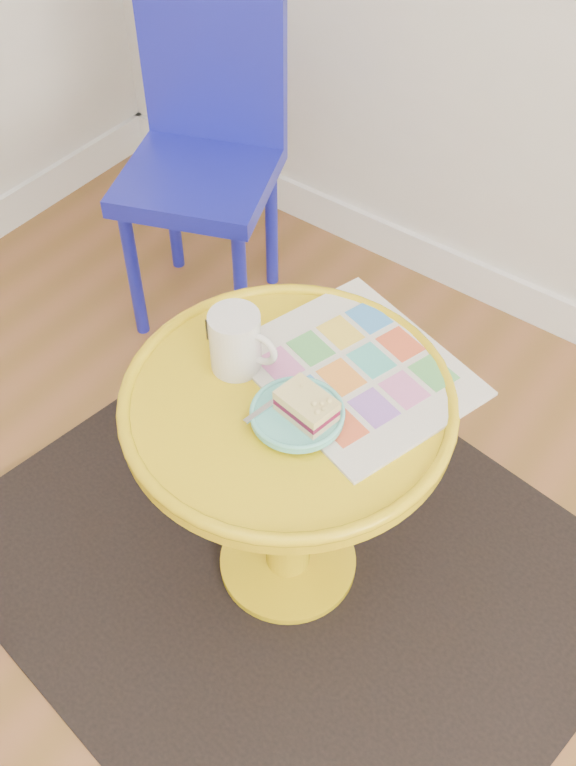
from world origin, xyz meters
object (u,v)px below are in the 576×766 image
Objects in this scene: newspaper at (356,370)px; plate at (297,414)px; chair at (205,147)px; mug at (237,340)px; side_table at (288,454)px.

plate is at bearing -78.98° from newspaper.
plate is at bearing -62.14° from chair.
mug is (0.60, -0.59, 0.14)m from chair.
side_table is at bearing 143.97° from plate.
chair is 6.39× the size of mug.
side_table is 4.49× the size of mug.
chair is 0.91m from newspaper.
chair is at bearing 140.07° from plate.
newspaper is at bearing 84.37° from plate.
newspaper is at bearing 25.48° from mug.
newspaper is 0.16m from plate.
side_table is at bearing -62.36° from chair.
chair is at bearing 139.84° from side_table.
mug is 0.82× the size of plate.
plate is (-0.02, -0.16, 0.01)m from newspaper.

